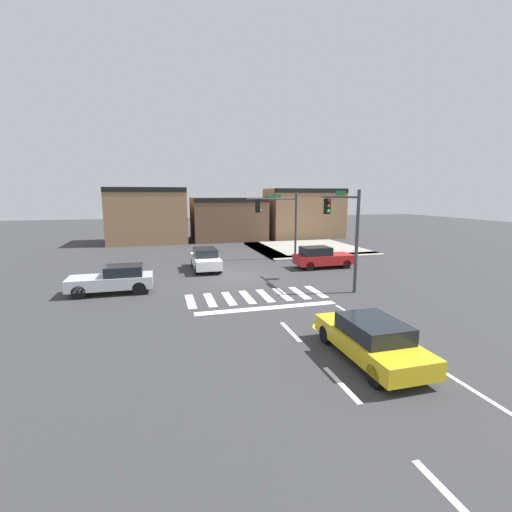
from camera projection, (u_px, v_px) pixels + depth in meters
The scene contains 12 objects.
ground_plane at pixel (238, 277), 22.77m from camera, with size 120.00×120.00×0.00m, color #353538.
crosswalk_near at pixel (256, 296), 18.49m from camera, with size 7.18×2.41×0.01m.
lane_markings at pixel (349, 356), 11.63m from camera, with size 6.80×20.25×0.01m.
bike_detector_marking at pixel (327, 327), 14.18m from camera, with size 1.17×1.17×0.01m.
curb_corner_northeast at pixel (303, 249), 33.91m from camera, with size 10.00×10.60×0.15m.
storefront_row at pixel (226, 215), 41.04m from camera, with size 26.77×6.38×5.95m.
traffic_signal_southeast at pixel (342, 220), 20.12m from camera, with size 0.32×4.50×5.49m.
traffic_signal_northeast at pixel (279, 214), 28.41m from camera, with size 4.23×0.32×5.43m.
car_white at pixel (205, 259), 24.95m from camera, with size 1.73×4.26×1.49m.
car_red at pixel (321, 257), 25.54m from camera, with size 4.15×1.74×1.54m.
car_silver at pixel (114, 279), 18.98m from camera, with size 4.28×1.71×1.49m.
car_yellow at pixel (371, 339), 11.31m from camera, with size 1.79×4.46×1.37m.
Camera 1 is at (-4.73, -21.72, 5.25)m, focal length 24.92 mm.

